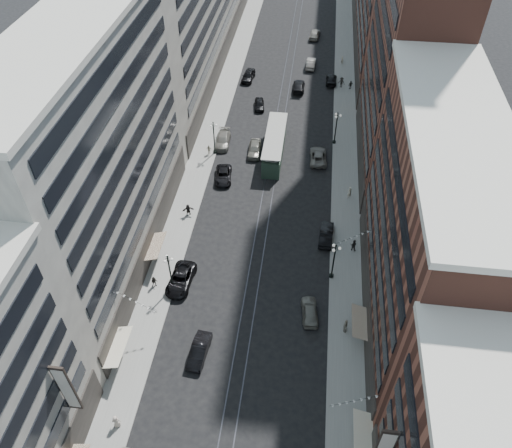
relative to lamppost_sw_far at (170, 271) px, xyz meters
The scene contains 37 objects.
ground 33.44m from the lamppost_sw_far, 73.96° to the left, with size 220.00×220.00×0.00m, color black.
sidewalk_west 42.15m from the lamppost_sw_far, 92.45° to the left, with size 4.00×180.00×0.15m, color gray.
sidewalk_east 46.70m from the lamppost_sw_far, 64.31° to the left, with size 4.00×180.00×0.15m, color gray.
rail_west 42.96m from the lamppost_sw_far, 78.56° to the left, with size 0.12×180.00×0.02m, color #2D2D33.
rail_east 43.26m from the lamppost_sw_far, 76.74° to the left, with size 0.12×180.00×0.02m, color #2D2D33.
building_west_mid 14.31m from the lamppost_sw_far, 147.34° to the left, with size 8.00×36.00×28.00m, color #AAA697.
building_east_mid 27.67m from the lamppost_sw_far, ahead, with size 8.00×30.00×24.00m, color brown.
building_east_tower 42.32m from the lamppost_sw_far, 46.90° to the left, with size 8.00×26.00×42.00m, color brown.
lamppost_sw_far is the anchor object (origin of this frame).
lamppost_sw_mid 27.00m from the lamppost_sw_far, 90.00° to the left, with size 1.03×1.14×5.52m.
lamppost_se_far 18.83m from the lamppost_sw_far, 12.26° to the left, with size 1.03×1.14×5.52m.
lamppost_se_mid 36.91m from the lamppost_sw_far, 60.10° to the left, with size 1.03×1.14×5.52m.
streetcar 29.47m from the lamppost_sw_far, 71.78° to the left, with size 2.84×12.84×3.55m.
car_2 2.60m from the lamppost_sw_far, 46.72° to the left, with size 2.58×5.59×1.55m, color black.
car_4 16.35m from the lamppost_sw_far, ahead, with size 1.74×4.33×1.47m, color #65635A.
car_5 9.92m from the lamppost_sw_far, 59.34° to the right, with size 1.61×4.62×1.52m, color black.
pedestrian_1 16.86m from the lamppost_sw_far, 93.89° to the right, with size 0.81×0.44×1.65m, color #AE9F90.
pedestrian_2 3.05m from the lamppost_sw_far, behind, with size 0.74×0.41×1.52m, color black.
pedestrian_4 20.38m from the lamppost_sw_far, 10.03° to the right, with size 1.12×0.51×1.90m, color #9D9582.
car_7 21.14m from the lamppost_sw_far, 83.44° to the left, with size 2.29×4.97×1.38m, color black.
car_8 29.70m from the lamppost_sw_far, 88.45° to the left, with size 2.18×5.35×1.55m, color slate.
car_9 51.19m from the lamppost_sw_far, 87.81° to the left, with size 2.01×4.99×1.70m, color black.
car_10 20.59m from the lamppost_sw_far, 30.70° to the left, with size 1.68×4.81×1.59m, color black.
car_11 31.68m from the lamppost_sw_far, 59.58° to the left, with size 2.45×5.32×1.48m, color slate.
car_12 54.71m from the lamppost_sw_far, 71.22° to the left, with size 1.94×4.77×1.38m, color black.
car_13 41.65m from the lamppost_sw_far, 82.76° to the left, with size 1.64×4.07×1.39m, color black.
car_14 59.24m from the lamppost_sw_far, 76.84° to the left, with size 1.70×4.88×1.61m, color slate.
pedestrian_5 12.82m from the lamppost_sw_far, 94.32° to the left, with size 1.59×0.46×1.71m, color black.
pedestrian_6 26.70m from the lamppost_sw_far, 91.78° to the left, with size 0.91×0.42×1.56m, color gray.
pedestrian_7 22.86m from the lamppost_sw_far, 22.59° to the left, with size 0.83×0.45×1.70m, color black.
pedestrian_8 28.02m from the lamppost_sw_far, 42.50° to the left, with size 0.66×0.43×1.81m, color beige.
pedestrian_9 53.82m from the lamppost_sw_far, 68.82° to the left, with size 1.25×0.52×1.94m, color black.
car_extra_0 72.73m from the lamppost_sw_far, 79.14° to the left, with size 2.03×5.04×1.72m, color gray.
car_extra_1 28.56m from the lamppost_sw_far, 77.58° to the left, with size 1.95×4.85×1.65m, color #66655B.
car_extra_2 49.88m from the lamppost_sw_far, 76.43° to the left, with size 2.12×5.22×1.52m, color black.
pedestrian_extra_0 54.03m from the lamppost_sw_far, 66.96° to the left, with size 0.95×0.43×1.62m, color black.
pedestrian_extra_1 62.73m from the lamppost_sw_far, 71.81° to the left, with size 0.58×0.38×1.58m, color #BEB59D.
Camera 1 is at (5.06, -7.35, 46.17)m, focal length 35.00 mm.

